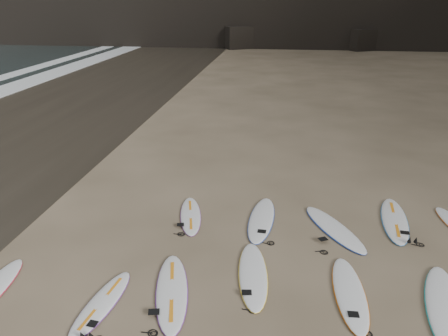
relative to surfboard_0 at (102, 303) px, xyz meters
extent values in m
plane|color=#897559|center=(3.73, 1.18, -0.04)|extent=(240.00, 240.00, 0.00)
cube|color=#383026|center=(-9.27, 11.18, -0.04)|extent=(12.00, 200.00, 0.01)
cube|color=black|center=(11.73, 46.18, 1.12)|extent=(4.23, 4.46, 2.33)
cube|color=black|center=(-2.27, 46.18, 1.20)|extent=(4.49, 4.76, 2.49)
ellipsoid|color=white|center=(0.00, 0.00, 0.00)|extent=(0.84, 2.31, 0.08)
ellipsoid|color=white|center=(1.33, 0.58, 0.01)|extent=(1.26, 2.81, 0.10)
ellipsoid|color=white|center=(3.00, 1.42, 0.01)|extent=(0.91, 2.66, 0.09)
ellipsoid|color=white|center=(5.09, 1.03, 0.01)|extent=(0.72, 2.63, 0.09)
ellipsoid|color=white|center=(6.94, 0.92, 0.01)|extent=(1.27, 2.87, 0.10)
ellipsoid|color=white|center=(1.02, 4.01, 0.00)|extent=(1.07, 2.40, 0.08)
ellipsoid|color=white|center=(3.05, 4.05, 0.01)|extent=(0.83, 2.76, 0.10)
ellipsoid|color=white|center=(5.03, 3.78, 0.01)|extent=(1.83, 2.72, 0.10)
ellipsoid|color=white|center=(6.75, 4.50, 0.01)|extent=(0.98, 2.85, 0.10)
camera|label=1|loc=(3.47, -6.86, 5.89)|focal=35.00mm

